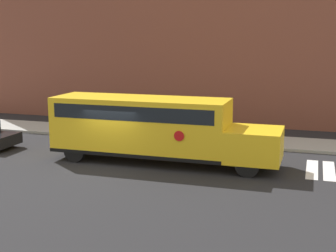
% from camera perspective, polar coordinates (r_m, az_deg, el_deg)
% --- Properties ---
extents(ground_plane, '(60.00, 60.00, 0.00)m').
position_cam_1_polar(ground_plane, '(21.30, -6.82, -4.74)').
color(ground_plane, black).
extents(sidewalk_strip, '(44.00, 3.00, 0.15)m').
position_cam_1_polar(sidewalk_strip, '(27.16, -1.17, -1.13)').
color(sidewalk_strip, '#9E9E99').
rests_on(sidewalk_strip, ground).
extents(building_backdrop, '(32.00, 4.00, 11.37)m').
position_cam_1_polar(building_backdrop, '(32.80, 2.51, 10.76)').
color(building_backdrop, brown).
rests_on(building_backdrop, ground).
extents(school_bus, '(10.42, 2.57, 2.96)m').
position_cam_1_polar(school_bus, '(21.34, -1.94, 0.01)').
color(school_bus, yellow).
rests_on(school_bus, ground).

